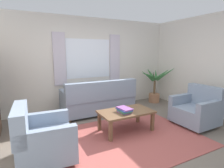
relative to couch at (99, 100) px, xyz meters
name	(u,v)px	position (x,y,z in m)	size (l,w,h in m)	color
ground_plane	(129,138)	(-0.03, -1.57, -0.37)	(6.24, 6.24, 0.00)	#6B6056
wall_back	(88,64)	(-0.03, 0.69, 0.93)	(5.32, 0.12, 2.60)	silver
wall_right	(221,66)	(2.63, -1.57, 0.93)	(0.12, 4.40, 2.60)	silver
window_with_curtains	(89,59)	(-0.03, 0.61, 1.08)	(1.98, 0.07, 1.40)	white
area_rug	(129,138)	(-0.03, -1.57, -0.36)	(2.68, 2.08, 0.01)	#9E4C47
couch	(99,100)	(0.00, 0.00, 0.00)	(1.90, 0.82, 0.92)	gray
armchair_left	(42,138)	(-1.60, -1.55, -0.01)	(0.87, 0.89, 0.88)	gray
armchair_right	(197,110)	(1.68, -1.71, -0.01)	(0.84, 0.85, 0.88)	gray
coffee_table	(126,114)	(0.07, -1.27, 0.01)	(1.10, 0.64, 0.44)	brown
book_stack_on_table	(124,110)	(-0.01, -1.33, 0.12)	(0.25, 0.35, 0.10)	#7F478C
potted_plant	(155,84)	(2.07, 0.18, 0.22)	(1.22, 1.16, 1.21)	#9E6B4C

